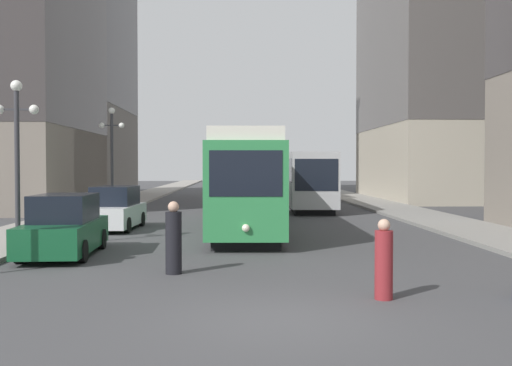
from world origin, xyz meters
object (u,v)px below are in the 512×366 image
at_px(lamp_post_left_near, 17,136).
at_px(lamp_post_left_far, 112,144).
at_px(parked_car_left_near, 115,209).
at_px(streetcar, 247,179).
at_px(parked_car_left_mid, 64,227).
at_px(transit_bus, 306,178).
at_px(pedestrian_on_sidewalk, 174,240).
at_px(pedestrian_crossing_far, 384,262).

distance_m(lamp_post_left_near, lamp_post_left_far, 14.39).
bearing_deg(lamp_post_left_near, parked_car_left_near, 71.97).
relative_size(streetcar, parked_car_left_mid, 3.31).
xyz_separation_m(transit_bus, pedestrian_on_sidewalk, (-6.00, -22.90, -1.11)).
bearing_deg(parked_car_left_mid, streetcar, 51.07).
xyz_separation_m(parked_car_left_near, pedestrian_crossing_far, (8.06, -13.39, -0.09)).
height_order(transit_bus, pedestrian_crossing_far, transit_bus).
bearing_deg(parked_car_left_near, pedestrian_on_sidewalk, -68.47).
relative_size(transit_bus, pedestrian_crossing_far, 8.01).
height_order(streetcar, pedestrian_on_sidewalk, streetcar).
bearing_deg(transit_bus, parked_car_left_mid, -113.81).
xyz_separation_m(transit_bus, lamp_post_left_near, (-11.47, -18.31, 1.67)).
bearing_deg(pedestrian_on_sidewalk, lamp_post_left_far, -13.01).
xyz_separation_m(streetcar, pedestrian_on_sidewalk, (-2.01, -10.57, -1.27)).
distance_m(streetcar, transit_bus, 12.97).
bearing_deg(pedestrian_crossing_far, pedestrian_on_sidewalk, 174.65).
height_order(transit_bus, pedestrian_on_sidewalk, transit_bus).
xyz_separation_m(parked_car_left_mid, pedestrian_on_sidewalk, (3.58, -3.12, -0.01)).
xyz_separation_m(streetcar, pedestrian_crossing_far, (2.47, -13.52, -1.35)).
height_order(transit_bus, parked_car_left_mid, transit_bus).
relative_size(parked_car_left_near, pedestrian_crossing_far, 2.81).
distance_m(streetcar, lamp_post_left_far, 11.42).
bearing_deg(parked_car_left_mid, pedestrian_crossing_far, -39.05).
distance_m(parked_car_left_near, pedestrian_crossing_far, 15.63).
bearing_deg(lamp_post_left_near, transit_bus, 57.93).
distance_m(streetcar, parked_car_left_mid, 9.39).
bearing_deg(parked_car_left_near, pedestrian_crossing_far, -56.33).
distance_m(parked_car_left_mid, pedestrian_crossing_far, 10.10).
bearing_deg(parked_car_left_near, parked_car_left_mid, -87.39).
height_order(streetcar, transit_bus, streetcar).
xyz_separation_m(lamp_post_left_near, lamp_post_left_far, (0.00, 14.39, 0.33)).
distance_m(parked_car_left_near, lamp_post_left_near, 6.74).
xyz_separation_m(pedestrian_crossing_far, pedestrian_on_sidewalk, (-4.48, 2.95, 0.09)).
distance_m(streetcar, parked_car_left_near, 5.73).
bearing_deg(transit_bus, parked_car_left_near, -125.49).
relative_size(streetcar, lamp_post_left_near, 2.85).
height_order(streetcar, lamp_post_left_near, lamp_post_left_near).
relative_size(parked_car_left_mid, lamp_post_left_near, 0.86).
bearing_deg(transit_bus, lamp_post_left_far, -159.12).
xyz_separation_m(transit_bus, parked_car_left_near, (-9.57, -12.47, -1.10)).
xyz_separation_m(streetcar, lamp_post_left_near, (-7.49, -5.97, 1.52)).
bearing_deg(transit_bus, pedestrian_crossing_far, -91.33).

